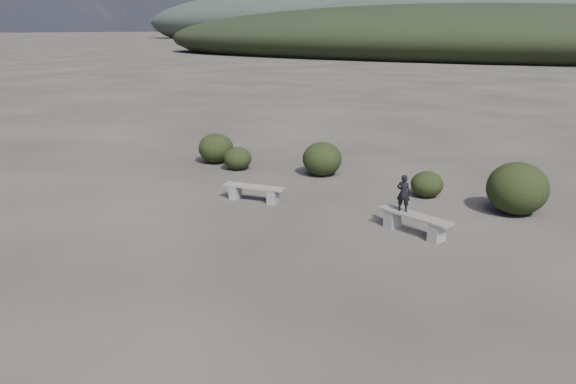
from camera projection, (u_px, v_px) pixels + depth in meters
The scene contains 9 objects.
ground at pixel (215, 302), 10.05m from camera, with size 1200.00×1200.00×0.00m, color #322D27.
bench_left at pixel (254, 192), 15.88m from camera, with size 1.82×0.64×0.45m.
bench_right at pixel (414, 222), 13.33m from camera, with size 1.97×0.98×0.48m.
seated_person at pixel (403, 193), 13.41m from camera, with size 0.33×0.22×0.90m, color black.
shrub_a at pixel (238, 158), 19.41m from camera, with size 0.97×0.97×0.79m, color black.
shrub_b at pixel (322, 159), 18.59m from camera, with size 1.30×1.30×1.12m, color black.
shrub_c at pixel (427, 184), 16.26m from camera, with size 0.94×0.94×0.75m, color black.
shrub_d at pixel (517, 188), 14.69m from camera, with size 1.58×1.58×1.38m, color black.
shrub_f at pixel (216, 148), 20.36m from camera, with size 1.27×1.27×1.07m, color black.
Camera 1 is at (5.82, -7.10, 4.72)m, focal length 35.00 mm.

